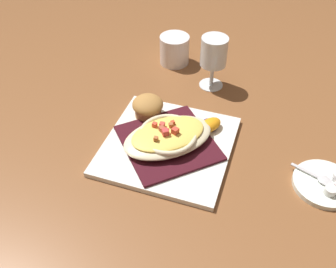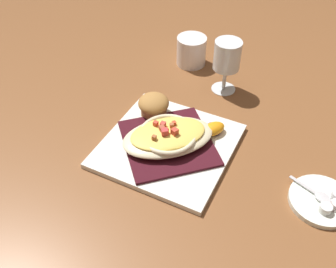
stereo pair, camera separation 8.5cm
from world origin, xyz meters
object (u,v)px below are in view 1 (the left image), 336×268
Objects in this scene: stemmed_glass at (213,54)px; creamer_cup_0 at (330,191)px; square_plate at (168,146)px; gratin_dish at (168,136)px; coffee_mug at (175,51)px; orange_garnish at (210,125)px; creamer_saucer at (324,184)px; muffin at (148,107)px; spoon at (323,179)px.

stemmed_glass is 0.44m from creamer_cup_0.
square_plate is 0.29m from stemmed_glass.
stemmed_glass is (0.00, -0.27, 0.06)m from gratin_dish.
coffee_mug reaches higher than creamer_cup_0.
stemmed_glass reaches higher than gratin_dish.
stemmed_glass is at bearing -69.62° from orange_garnish.
creamer_saucer is 5.37× the size of creamer_cup_0.
stemmed_glass is (0.00, -0.27, 0.09)m from square_plate.
creamer_cup_0 is (-0.44, 0.05, -0.02)m from muffin.
creamer_cup_0 is at bearing 115.56° from creamer_saucer.
orange_garnish is at bearing -9.88° from creamer_saucer.
coffee_mug reaches higher than square_plate.
creamer_cup_0 is (-0.02, 0.03, 0.00)m from spoon.
square_plate is 2.46× the size of coffee_mug.
creamer_cup_0 reaches higher than square_plate.
muffin reaches higher than creamer_cup_0.
creamer_saucer is (-0.34, -0.04, -0.03)m from gratin_dish.
muffin is 0.16m from orange_garnish.
coffee_mug is at bearing -67.12° from gratin_dish.
orange_garnish is at bearing 130.21° from coffee_mug.
muffin is 0.27m from coffee_mug.
coffee_mug is 1.22× the size of spoon.
coffee_mug is 0.59m from creamer_cup_0.
orange_garnish is 0.53× the size of stemmed_glass.
creamer_saucer is (-0.34, 0.23, -0.09)m from stemmed_glass.
orange_garnish is 0.21m from stemmed_glass.
coffee_mug is 0.16m from stemmed_glass.
gratin_dish is 0.34m from creamer_saucer.
coffee_mug is at bearing -31.56° from spoon.
gratin_dish is at bearing 50.10° from square_plate.
stemmed_glass reaches higher than muffin.
creamer_saucer is at bearing 145.97° from stemmed_glass.
gratin_dish is 2.11× the size of coffee_mug.
orange_garnish is at bearing 110.38° from stemmed_glass.
muffin is at bearing -3.40° from spoon.
stemmed_glass is 0.42m from creamer_saucer.
square_plate is at bearing 6.87° from creamer_saucer.
creamer_saucer is at bearing -173.12° from gratin_dish.
stemmed_glass is (-0.09, -0.20, 0.06)m from muffin.
muffin reaches higher than square_plate.
gratin_dish is 2.58× the size of spoon.
muffin is (0.09, -0.07, 0.00)m from gratin_dish.
creamer_cup_0 is (-0.49, 0.32, -0.02)m from coffee_mug.
creamer_cup_0 is (-0.29, 0.07, -0.01)m from orange_garnish.
square_plate is at bearing 90.27° from stemmed_glass.
coffee_mug is (0.21, -0.25, 0.01)m from orange_garnish.
stemmed_glass is at bearing -89.73° from square_plate.
square_plate is 0.03m from gratin_dish.
square_plate is 0.11m from orange_garnish.
creamer_cup_0 is at bearing 173.19° from muffin.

